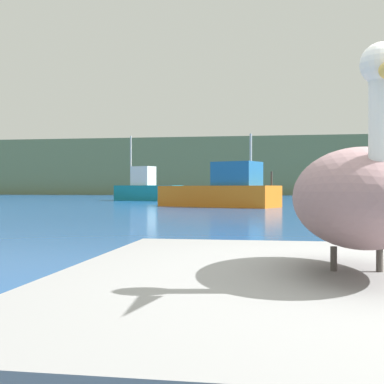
{
  "coord_description": "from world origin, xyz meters",
  "views": [
    {
      "loc": [
        -0.79,
        -2.3,
        1.0
      ],
      "look_at": [
        -3.61,
        15.47,
        0.85
      ],
      "focal_mm": 48.25,
      "sensor_mm": 36.0,
      "label": 1
    }
  ],
  "objects": [
    {
      "name": "pier_dock",
      "position": [
        -0.42,
        0.02,
        0.31
      ],
      "size": [
        2.63,
        2.71,
        0.62
      ],
      "primitive_type": "cube",
      "color": "gray",
      "rests_on": "ground"
    },
    {
      "name": "fishing_boat_teal",
      "position": [
        -10.55,
        36.79,
        0.9
      ],
      "size": [
        5.74,
        3.54,
        5.14
      ],
      "rotation": [
        0.0,
        0.0,
        2.75
      ],
      "color": "teal",
      "rests_on": "ground"
    },
    {
      "name": "hillside_backdrop",
      "position": [
        0.0,
        76.37,
        4.01
      ],
      "size": [
        140.0,
        17.46,
        8.03
      ],
      "primitive_type": "cube",
      "color": "#6B7A51",
      "rests_on": "ground"
    },
    {
      "name": "fishing_boat_orange",
      "position": [
        -3.44,
        24.6,
        0.83
      ],
      "size": [
        6.66,
        4.46,
        3.75
      ],
      "rotation": [
        0.0,
        0.0,
        -0.41
      ],
      "color": "orange",
      "rests_on": "ground"
    },
    {
      "name": "pelican",
      "position": [
        -0.42,
        0.01,
        0.96
      ],
      "size": [
        0.61,
        1.32,
        0.9
      ],
      "rotation": [
        0.0,
        0.0,
        -1.53
      ],
      "color": "gray",
      "rests_on": "pier_dock"
    }
  ]
}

